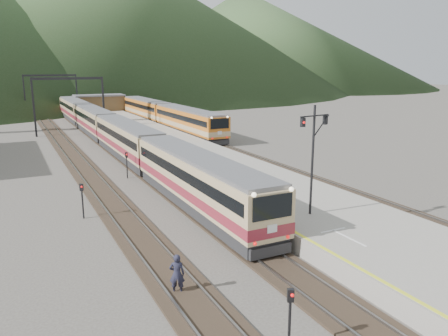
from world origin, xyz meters
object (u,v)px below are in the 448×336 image
second_train (165,115)px  signal_mast (313,148)px  worker (177,274)px  main_train (108,130)px

second_train → signal_mast: (-7.16, -46.50, 2.88)m
second_train → worker: size_ratio=22.27×
main_train → signal_mast: signal_mast is taller
main_train → signal_mast: size_ratio=11.68×
main_train → second_train: second_train is taller
second_train → worker: bearing=-108.5°
signal_mast → second_train: bearing=81.3°
main_train → worker: 38.17m
signal_mast → worker: bearing=-160.0°
worker → signal_mast: bearing=-135.9°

